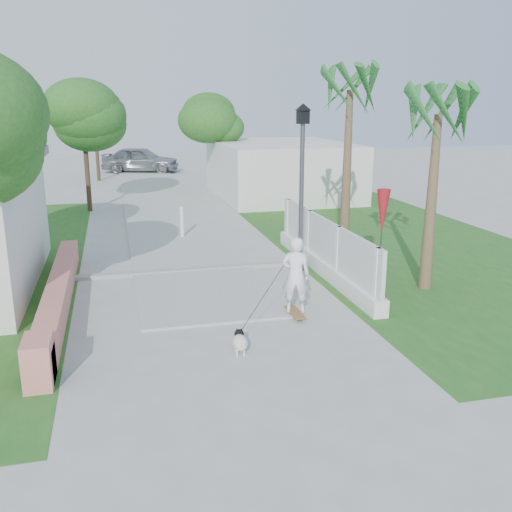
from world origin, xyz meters
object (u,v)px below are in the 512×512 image
object	(u,v)px
street_lamp	(302,182)
patio_umbrella	(383,213)
skateboarder	(269,293)
dog	(240,341)
bollard	(182,222)
parked_car	(140,160)

from	to	relation	value
street_lamp	patio_umbrella	bearing A→B (deg)	-27.76
skateboarder	patio_umbrella	bearing A→B (deg)	-124.74
patio_umbrella	dog	xyz separation A→B (m)	(-4.67, -3.90, -1.46)
street_lamp	bollard	distance (m)	5.56
street_lamp	parked_car	distance (m)	24.32
patio_umbrella	dog	world-z (taller)	patio_umbrella
patio_umbrella	skateboarder	world-z (taller)	patio_umbrella
street_lamp	parked_car	size ratio (longest dim) A/B	0.90
bollard	dog	bearing A→B (deg)	-90.44
street_lamp	skateboarder	xyz separation A→B (m)	(-1.94, -3.89, -1.66)
patio_umbrella	parked_car	bearing A→B (deg)	101.21
patio_umbrella	parked_car	distance (m)	25.58
street_lamp	skateboarder	size ratio (longest dim) A/B	2.34
street_lamp	skateboarder	bearing A→B (deg)	-116.50
bollard	skateboarder	xyz separation A→B (m)	(0.76, -8.39, 0.18)
bollard	dog	world-z (taller)	bollard
bollard	parked_car	bearing A→B (deg)	91.08
patio_umbrella	street_lamp	bearing A→B (deg)	152.24
bollard	parked_car	xyz separation A→B (m)	(-0.37, 19.58, 0.26)
bollard	dog	distance (m)	9.41
patio_umbrella	skateboarder	distance (m)	4.89
patio_umbrella	dog	bearing A→B (deg)	-140.15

